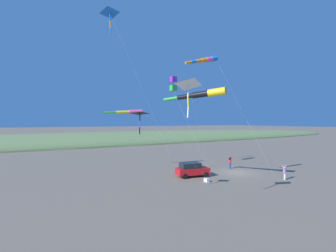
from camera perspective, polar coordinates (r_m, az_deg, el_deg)
name	(u,v)px	position (r m, az deg, el deg)	size (l,w,h in m)	color
ground_plane	(237,173)	(36.38, 15.94, -10.51)	(600.00, 600.00, 0.00)	#756654
dune_ridge_grassy	(117,143)	(84.23, -11.86, -3.86)	(28.00, 240.00, 7.43)	#6B844C
parked_car	(192,169)	(32.50, 5.64, -10.16)	(2.68, 4.56, 1.85)	red
cooler_box	(207,180)	(30.19, 9.10, -12.49)	(0.62, 0.42, 0.42)	white
person_adult_flyer	(230,162)	(38.76, 14.39, -8.15)	(0.52, 0.65, 1.99)	#335199
person_child_green_jacket	(285,172)	(34.01, 25.77, -9.69)	(0.64, 0.65, 1.82)	silver
kite_delta_green_low_center	(188,85)	(19.51, 4.78, 9.58)	(5.36, 7.44, 10.70)	white
kite_windsock_red_high_left	(129,112)	(36.34, -9.18, 3.31)	(8.39, 15.72, 9.08)	#EF4C93
kite_delta_yellow_midlevel	(140,114)	(22.42, -6.62, 2.93)	(1.19, 9.98, 8.30)	black
kite_delta_teal_far_right	(110,14)	(34.95, -13.48, 24.36)	(4.70, 9.27, 21.72)	blue
kite_box_rainbow_low_near	(173,84)	(35.89, 1.24, 9.92)	(9.35, 0.87, 13.84)	purple
kite_windsock_long_streamer_right	(202,94)	(27.27, 8.01, 7.43)	(6.99, 15.08, 10.94)	yellow
kite_windsock_small_distant	(206,60)	(28.03, 8.88, 15.12)	(3.43, 10.98, 14.76)	blue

